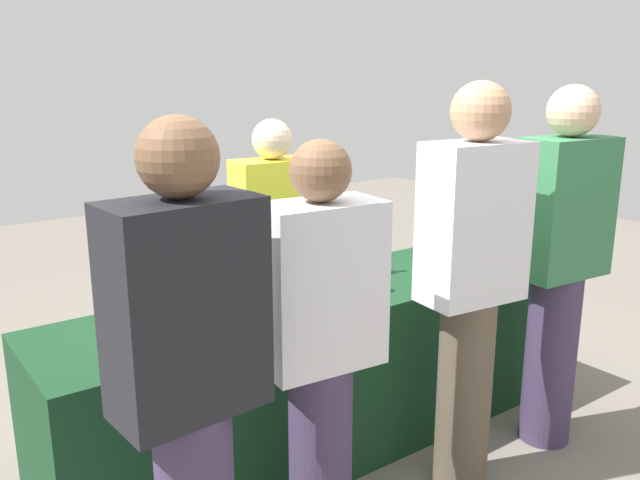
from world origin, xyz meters
The scene contains 17 objects.
ground_plane centered at (0.00, 0.00, 0.00)m, with size 12.00×12.00×0.00m, color slate.
tasting_table centered at (0.00, 0.00, 0.39)m, with size 2.59×0.66×0.78m, color #14381E.
wine_bottle_0 centered at (-0.67, 0.08, 0.90)m, with size 0.07×0.07×0.32m.
wine_bottle_1 centered at (0.22, 0.12, 0.90)m, with size 0.07×0.07×0.32m.
wine_bottle_2 centered at (0.31, 0.10, 0.90)m, with size 0.07×0.07×0.32m.
wine_bottle_3 centered at (0.99, 0.09, 0.91)m, with size 0.07×0.07×0.34m.
wine_glass_0 centered at (-0.88, -0.09, 0.88)m, with size 0.07×0.07×0.14m.
wine_glass_1 centered at (-0.38, -0.13, 0.87)m, with size 0.07×0.07×0.13m.
wine_glass_2 centered at (-0.20, -0.07, 0.88)m, with size 0.07×0.07×0.14m.
wine_glass_3 centered at (0.18, -0.13, 0.89)m, with size 0.07×0.07×0.15m.
ice_bucket centered at (0.85, 0.00, 0.87)m, with size 0.20×0.20×0.16m, color silver.
server_pouring centered at (0.09, 0.54, 0.82)m, with size 0.43×0.26×1.54m.
guest_0 centered at (-0.99, -0.72, 0.90)m, with size 0.44×0.26×1.67m.
guest_1 centered at (-0.44, -0.60, 0.84)m, with size 0.44×0.27×1.56m.
guest_2 centered at (0.31, -0.62, 0.94)m, with size 0.45×0.28×1.74m.
guest_3 centered at (0.94, -0.61, 0.93)m, with size 0.46×0.28×1.72m.
menu_board centered at (1.05, 1.07, 0.44)m, with size 0.56×0.03×0.87m, color white.
Camera 1 is at (-1.72, -2.34, 1.78)m, focal length 37.28 mm.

